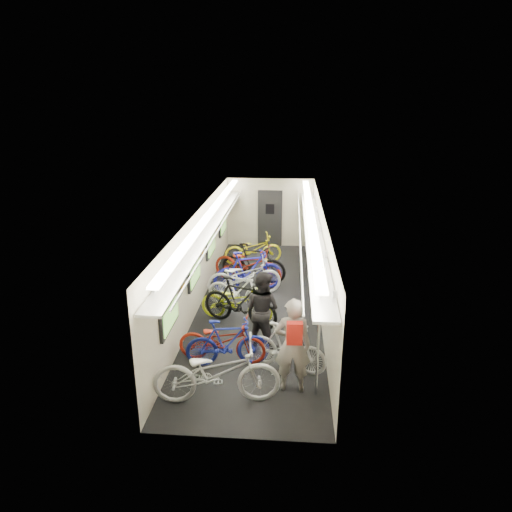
% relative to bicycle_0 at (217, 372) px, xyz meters
% --- Properties ---
extents(train_car_shell, '(10.00, 10.00, 10.00)m').
position_rel_bicycle_0_xyz_m(train_car_shell, '(0.07, 4.82, 1.09)').
color(train_car_shell, black).
rests_on(train_car_shell, ground).
extents(bicycle_0, '(2.22, 1.00, 1.13)m').
position_rel_bicycle_0_xyz_m(bicycle_0, '(0.00, 0.00, 0.00)').
color(bicycle_0, '#BBBBC0').
rests_on(bicycle_0, ground).
extents(bicycle_1, '(1.67, 0.70, 0.97)m').
position_rel_bicycle_0_xyz_m(bicycle_1, '(0.03, 1.14, -0.08)').
color(bicycle_1, navy).
rests_on(bicycle_1, ground).
extents(bicycle_2, '(1.77, 0.73, 0.91)m').
position_rel_bicycle_0_xyz_m(bicycle_2, '(-0.11, 1.28, -0.11)').
color(bicycle_2, maroon).
rests_on(bicycle_2, ground).
extents(bicycle_3, '(1.96, 1.24, 1.14)m').
position_rel_bicycle_0_xyz_m(bicycle_3, '(0.06, 2.86, 0.01)').
color(bicycle_3, black).
rests_on(bicycle_3, ground).
extents(bicycle_4, '(1.84, 0.96, 0.92)m').
position_rel_bicycle_0_xyz_m(bicycle_4, '(-0.04, 3.09, -0.10)').
color(bicycle_4, '#C8DA14').
rests_on(bicycle_4, ground).
extents(bicycle_5, '(1.69, 0.91, 0.98)m').
position_rel_bicycle_0_xyz_m(bicycle_5, '(-0.08, 3.75, -0.08)').
color(bicycle_5, white).
rests_on(bicycle_5, ground).
extents(bicycle_6, '(2.07, 1.17, 1.03)m').
position_rel_bicycle_0_xyz_m(bicycle_6, '(-0.01, 4.61, -0.05)').
color(bicycle_6, silver).
rests_on(bicycle_6, ground).
extents(bicycle_7, '(1.98, 1.20, 1.15)m').
position_rel_bicycle_0_xyz_m(bicycle_7, '(0.07, 4.84, 0.01)').
color(bicycle_7, '#1A1B9C').
rests_on(bicycle_7, ground).
extents(bicycle_8, '(2.18, 1.38, 1.08)m').
position_rel_bicycle_0_xyz_m(bicycle_8, '(-0.01, 5.50, -0.02)').
color(bicycle_8, maroon).
rests_on(bicycle_8, ground).
extents(bicycle_9, '(1.97, 0.91, 1.14)m').
position_rel_bicycle_0_xyz_m(bicycle_9, '(0.15, 5.55, 0.01)').
color(bicycle_9, black).
rests_on(bicycle_9, ground).
extents(bicycle_10, '(1.92, 1.10, 0.96)m').
position_rel_bicycle_0_xyz_m(bicycle_10, '(0.00, 7.09, -0.09)').
color(bicycle_10, yellow).
rests_on(bicycle_10, ground).
extents(bicycle_11, '(1.63, 0.93, 0.95)m').
position_rel_bicycle_0_xyz_m(bicycle_11, '(1.16, 1.08, -0.09)').
color(bicycle_11, silver).
rests_on(bicycle_11, ground).
extents(passenger_near, '(0.64, 0.42, 1.75)m').
position_rel_bicycle_0_xyz_m(passenger_near, '(1.26, 0.45, 0.31)').
color(passenger_near, gray).
rests_on(passenger_near, ground).
extents(passenger_mid, '(1.00, 0.93, 1.64)m').
position_rel_bicycle_0_xyz_m(passenger_mid, '(0.63, 1.99, 0.26)').
color(passenger_mid, black).
rests_on(passenger_mid, ground).
extents(backpack, '(0.27, 0.15, 0.38)m').
position_rel_bicycle_0_xyz_m(backpack, '(1.28, 0.14, 0.72)').
color(backpack, '#B41912').
rests_on(backpack, passenger_near).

